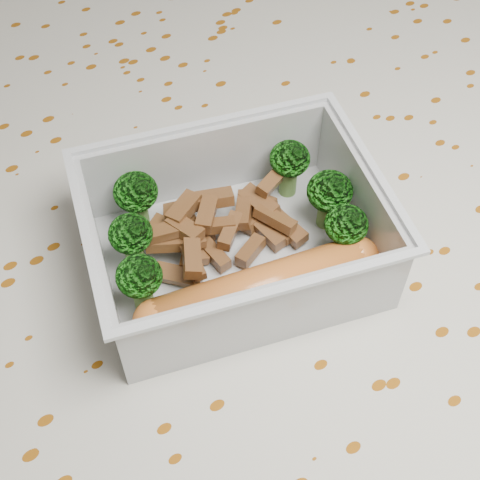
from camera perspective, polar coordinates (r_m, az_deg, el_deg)
dining_table at (r=0.53m, az=0.49°, el=-7.12°), size 1.40×0.90×0.75m
tablecloth at (r=0.48m, az=0.53°, el=-4.06°), size 1.46×0.96×0.19m
lunch_container at (r=0.43m, az=-0.41°, el=-0.09°), size 0.22×0.19×0.06m
broccoli_florets at (r=0.43m, az=-0.72°, el=2.30°), size 0.17×0.13×0.05m
meat_pile at (r=0.44m, az=-1.88°, el=0.98°), size 0.11×0.07×0.03m
sausage at (r=0.41m, az=1.72°, el=-4.17°), size 0.16×0.06×0.03m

